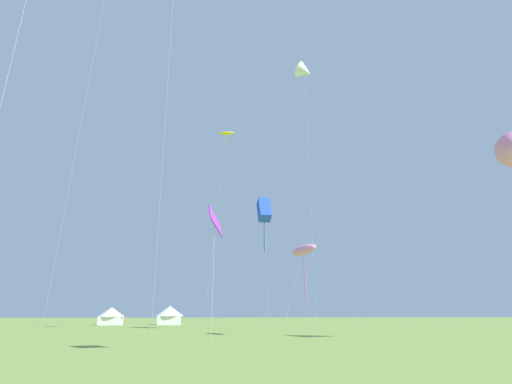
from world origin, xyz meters
name	(u,v)px	position (x,y,z in m)	size (l,w,h in m)	color
kite_purple_diamond	(215,222)	(-4.49, 16.91, 6.11)	(0.78, 2.19, 7.00)	purple
kite_blue_box	(264,210)	(2.72, 42.82, 13.78)	(1.53, 3.53, 15.37)	blue
kite_yellow_parafoil	(227,134)	(-1.84, 45.79, 25.03)	(3.30, 1.55, 25.46)	yellow
kite_pink_parafoil	(304,250)	(3.73, 29.61, 6.84)	(3.58, 3.78, 7.50)	pink
kite_white_delta	(305,72)	(6.87, 37.23, 30.02)	(3.00, 2.86, 31.31)	white
festival_tent_right	(111,315)	(-18.08, 65.52, 1.50)	(4.16, 4.16, 2.70)	white
festival_tent_left	(170,314)	(-8.94, 65.52, 1.62)	(4.51, 4.51, 2.93)	white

